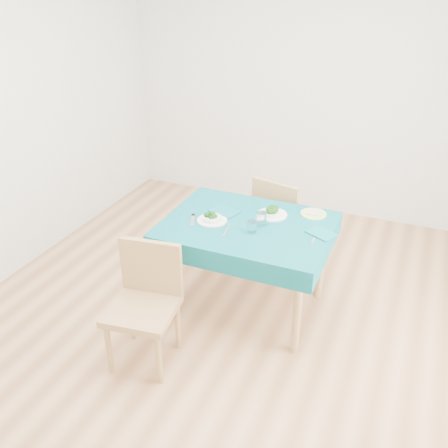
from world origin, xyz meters
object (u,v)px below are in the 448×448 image
at_px(chair_far, 285,207).
at_px(bowl_far, 272,211).
at_px(bowl_near, 212,217).
at_px(side_plate, 313,214).
at_px(table, 246,266).
at_px(chair_near, 141,296).

distance_m(chair_far, bowl_far, 0.66).
relative_size(bowl_near, side_plate, 1.14).
height_order(table, chair_near, chair_near).
distance_m(bowl_near, bowl_far, 0.47).
bearing_deg(chair_far, side_plate, 139.87).
bearing_deg(chair_far, bowl_far, 108.85).
xyz_separation_m(bowl_near, side_plate, (0.67, 0.41, -0.03)).
bearing_deg(table, chair_far, 85.74).
bearing_deg(table, side_plate, 39.42).
bearing_deg(table, chair_near, -116.70).
xyz_separation_m(table, bowl_near, (-0.26, -0.07, 0.41)).
relative_size(chair_near, bowl_far, 4.68).
bearing_deg(bowl_far, bowl_near, -145.43).
bearing_deg(bowl_near, chair_near, -102.03).
height_order(table, side_plate, side_plate).
relative_size(chair_near, bowl_near, 4.81).
relative_size(table, chair_far, 1.12).
bearing_deg(bowl_near, table, 14.37).
bearing_deg(side_plate, bowl_far, -153.84).
height_order(table, bowl_near, bowl_near).
height_order(table, chair_far, chair_far).
bearing_deg(chair_near, bowl_far, 54.47).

